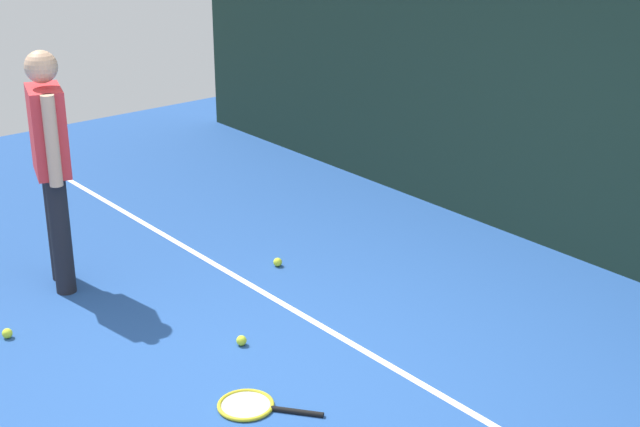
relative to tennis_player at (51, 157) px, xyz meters
name	(u,v)px	position (x,y,z in m)	size (l,w,h in m)	color
ground_plane	(267,390)	(2.06, 0.29, -0.97)	(12.00, 12.00, 0.00)	#234C93
back_fence	(600,91)	(2.06, 3.29, 0.34)	(10.00, 0.10, 2.61)	#192D23
court_line	(362,349)	(2.06, 1.03, -0.96)	(9.00, 0.05, 0.00)	white
tennis_player	(51,157)	(0.00, 0.00, 0.00)	(0.51, 0.33, 1.70)	black
tennis_racket	(251,406)	(2.16, 0.11, -0.95)	(0.59, 0.51, 0.03)	black
tennis_ball_near_player	(241,340)	(1.54, 0.48, -0.93)	(0.07, 0.07, 0.07)	#CCE033
tennis_ball_by_fence	(7,333)	(0.51, -0.63, -0.93)	(0.07, 0.07, 0.07)	#CCE033
tennis_ball_mid_court	(278,262)	(0.72, 1.38, -0.93)	(0.07, 0.07, 0.07)	#CCE033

